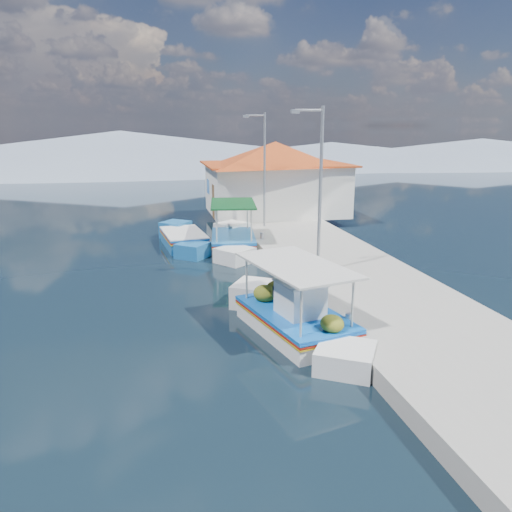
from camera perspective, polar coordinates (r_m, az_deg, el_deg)
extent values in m
plane|color=black|center=(16.25, -6.27, -6.43)|extent=(160.00, 160.00, 0.00)
cube|color=#9C9A92|center=(23.02, 6.89, 0.55)|extent=(5.00, 44.00, 0.50)
cylinder|color=#A5A8AD|center=(14.15, 10.57, -7.04)|extent=(0.20, 0.20, 0.30)
cylinder|color=#A5A8AD|center=(18.61, 4.74, -1.52)|extent=(0.20, 0.20, 0.30)
cylinder|color=#A5A8AD|center=(24.24, 0.69, 2.35)|extent=(0.20, 0.20, 0.30)
cylinder|color=#A5A8AD|center=(30.01, -1.83, 4.74)|extent=(0.20, 0.20, 0.30)
cube|color=white|center=(14.61, 4.46, -8.04)|extent=(2.82, 4.22, 0.85)
cube|color=white|center=(16.96, 4.08, -4.37)|extent=(1.94, 1.94, 0.93)
cube|color=white|center=(12.36, 4.97, -12.48)|extent=(1.88, 1.88, 0.80)
cube|color=blue|center=(14.46, 4.49, -6.61)|extent=(2.91, 4.35, 0.05)
cube|color=#A21A0D|center=(14.49, 4.48, -6.87)|extent=(2.91, 4.35, 0.04)
cube|color=gold|center=(14.51, 4.48, -7.10)|extent=(2.91, 4.35, 0.04)
cube|color=blue|center=(14.44, 4.49, -6.38)|extent=(2.92, 4.31, 0.04)
cube|color=brown|center=(14.45, 4.49, -6.48)|extent=(2.65, 4.11, 0.04)
cube|color=white|center=(14.03, 4.58, -5.01)|extent=(1.32, 1.38, 0.98)
cube|color=silver|center=(13.87, 4.62, -3.03)|extent=(1.44, 1.49, 0.05)
cylinder|color=beige|center=(15.74, 1.43, -1.91)|extent=(0.06, 0.06, 1.42)
cylinder|color=beige|center=(15.81, 7.12, -1.94)|extent=(0.06, 0.06, 1.42)
cylinder|color=beige|center=(12.66, 1.32, -6.10)|extent=(0.06, 0.06, 1.42)
cylinder|color=beige|center=(12.75, 8.42, -6.12)|extent=(0.06, 0.06, 1.42)
cube|color=silver|center=(14.00, 4.61, -1.03)|extent=(2.92, 4.24, 0.06)
ellipsoid|color=#4C5216|center=(15.52, 2.99, -3.94)|extent=(0.68, 0.74, 0.51)
ellipsoid|color=#4C5216|center=(15.98, 5.19, -3.58)|extent=(0.57, 0.63, 0.43)
ellipsoid|color=#4C5216|center=(12.89, 5.63, -8.11)|extent=(0.61, 0.67, 0.45)
sphere|color=#F34607|center=(14.80, 7.90, -3.32)|extent=(0.36, 0.36, 0.36)
cube|color=white|center=(24.17, -2.61, 1.24)|extent=(2.44, 3.88, 0.93)
cube|color=white|center=(26.44, -4.19, 2.64)|extent=(1.97, 1.97, 1.03)
cube|color=white|center=(21.99, -0.77, -0.11)|extent=(1.92, 1.92, 0.88)
cube|color=blue|center=(24.07, -2.62, 2.23)|extent=(2.51, 3.99, 0.06)
cube|color=#A21A0D|center=(24.09, -2.62, 2.05)|extent=(2.51, 3.99, 0.05)
cube|color=gold|center=(24.11, -2.62, 1.89)|extent=(2.51, 3.99, 0.04)
cube|color=#1B62A5|center=(24.06, -2.62, 2.39)|extent=(2.53, 3.96, 0.05)
cube|color=brown|center=(24.07, -2.62, 2.33)|extent=(2.27, 3.78, 0.05)
cylinder|color=beige|center=(25.15, -5.39, 4.63)|extent=(0.07, 0.07, 1.57)
cylinder|color=beige|center=(25.58, -1.99, 4.86)|extent=(0.07, 0.07, 1.57)
cylinder|color=beige|center=(22.25, -3.40, 3.36)|extent=(0.07, 0.07, 1.57)
cylinder|color=beige|center=(22.73, 0.39, 3.62)|extent=(0.07, 0.07, 1.57)
cube|color=#0D451E|center=(23.78, -2.67, 6.01)|extent=(2.53, 3.89, 0.07)
cube|color=#1B62A5|center=(24.99, -8.26, 1.56)|extent=(2.17, 3.57, 0.94)
cube|color=#1B62A5|center=(27.18, -8.05, 2.88)|extent=(1.81, 1.81, 1.04)
cube|color=#1B62A5|center=(22.86, -8.52, 0.31)|extent=(1.76, 1.76, 0.89)
cube|color=blue|center=(24.90, -8.30, 2.54)|extent=(2.24, 3.68, 0.06)
cube|color=#A21A0D|center=(24.92, -8.29, 2.36)|extent=(2.24, 3.68, 0.05)
cube|color=gold|center=(24.93, -8.29, 2.20)|extent=(2.24, 3.68, 0.04)
cube|color=white|center=(24.88, -8.31, 2.69)|extent=(2.25, 3.65, 0.05)
cube|color=brown|center=(24.89, -8.30, 2.62)|extent=(2.02, 3.49, 0.05)
cube|color=white|center=(31.28, 2.19, 7.64)|extent=(8.00, 6.00, 3.00)
cube|color=#C4491B|center=(31.13, 2.22, 10.47)|extent=(8.64, 6.48, 0.10)
pyramid|color=#C4491B|center=(31.09, 2.24, 11.67)|extent=(10.49, 10.49, 1.40)
cube|color=brown|center=(29.64, -4.86, 6.23)|extent=(0.06, 1.00, 2.00)
cube|color=blue|center=(32.03, -5.46, 7.93)|extent=(0.06, 1.20, 0.90)
cylinder|color=#A5A8AD|center=(18.27, 7.36, 7.24)|extent=(0.12, 0.12, 6.00)
cylinder|color=#A5A8AD|center=(17.97, 6.09, 16.27)|extent=(1.00, 0.08, 0.08)
cube|color=#A5A8AD|center=(17.83, 4.50, 16.16)|extent=(0.30, 0.14, 0.14)
cylinder|color=#A5A8AD|center=(26.88, 0.98, 9.71)|extent=(0.12, 0.12, 6.00)
cylinder|color=#A5A8AD|center=(26.68, -0.08, 15.80)|extent=(1.00, 0.08, 0.08)
cube|color=#A5A8AD|center=(26.58, -1.18, 15.69)|extent=(0.30, 0.14, 0.14)
cone|color=gray|center=(71.27, -15.17, 11.47)|extent=(96.00, 96.00, 5.50)
cone|color=gray|center=(75.96, 8.55, 11.33)|extent=(76.80, 76.80, 3.80)
cone|color=gray|center=(87.83, 24.31, 10.78)|extent=(89.60, 89.60, 4.20)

